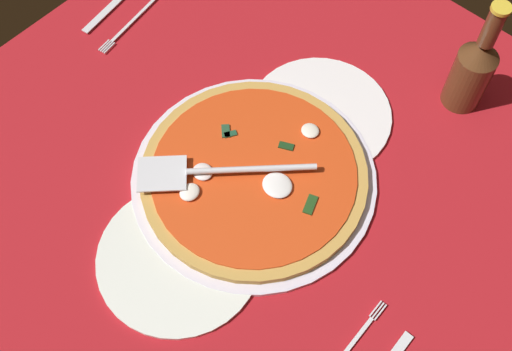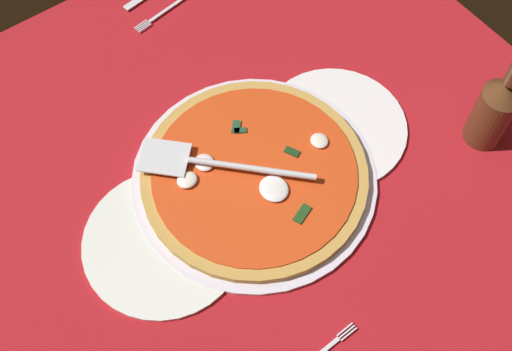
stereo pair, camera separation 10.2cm
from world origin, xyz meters
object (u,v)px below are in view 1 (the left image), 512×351
(place_setting_near, at_px, (130,6))
(dinner_plate_right, at_px, (179,258))
(pizza, at_px, (256,176))
(dinner_plate_left, at_px, (319,114))
(beer_bottle, at_px, (473,70))
(pizza_server, at_px, (214,171))

(place_setting_near, bearing_deg, dinner_plate_right, 47.19)
(pizza, distance_m, place_setting_near, 0.45)
(dinner_plate_left, xyz_separation_m, pizza, (0.17, 0.01, 0.01))
(pizza, bearing_deg, beer_bottle, 156.89)
(place_setting_near, bearing_deg, beer_bottle, 103.53)
(pizza, height_order, place_setting_near, pizza)
(pizza_server, xyz_separation_m, beer_bottle, (-0.41, 0.20, 0.04))
(dinner_plate_left, height_order, beer_bottle, beer_bottle)
(pizza, height_order, beer_bottle, beer_bottle)
(dinner_plate_left, distance_m, pizza, 0.17)
(dinner_plate_right, bearing_deg, dinner_plate_left, -178.39)
(dinner_plate_left, xyz_separation_m, dinner_plate_right, (0.35, 0.01, 0.00))
(dinner_plate_left, bearing_deg, place_setting_near, -83.61)
(dinner_plate_right, relative_size, place_setting_near, 1.19)
(pizza, bearing_deg, dinner_plate_right, 1.12)
(dinner_plate_left, bearing_deg, pizza, 2.12)
(pizza_server, height_order, place_setting_near, pizza_server)
(dinner_plate_left, distance_m, dinner_plate_right, 0.35)
(dinner_plate_right, relative_size, pizza_server, 1.11)
(dinner_plate_left, xyz_separation_m, beer_bottle, (-0.19, 0.16, 0.08))
(pizza, bearing_deg, place_setting_near, -105.58)
(place_setting_near, xyz_separation_m, beer_bottle, (-0.24, 0.59, 0.08))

